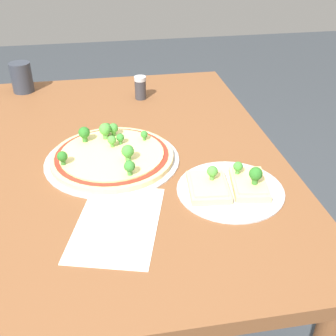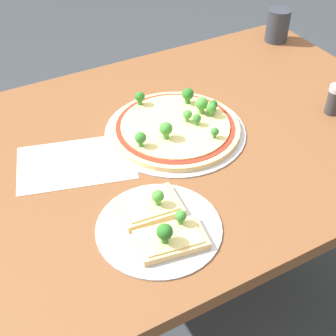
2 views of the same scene
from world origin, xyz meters
name	(u,v)px [view 2 (image 2 of 2)]	position (x,y,z in m)	size (l,w,h in m)	color
ground_plane	(188,301)	(0.00, 0.00, 0.00)	(8.00, 8.00, 0.00)	#33383D
dining_table	(195,162)	(0.00, 0.00, 0.67)	(1.22, 0.88, 0.77)	brown
pizza_tray_whole	(176,127)	(-0.04, 0.03, 0.78)	(0.36, 0.36, 0.07)	#B7B7BC
pizza_tray_slice	(160,223)	(-0.24, -0.25, 0.78)	(0.26, 0.26, 0.07)	#B7B7BC
drinking_cup	(278,25)	(0.51, 0.32, 0.82)	(0.08, 0.08, 0.11)	#2D333D
condiment_shaker	(335,99)	(0.37, -0.10, 0.81)	(0.04, 0.04, 0.08)	#333338
paper_menu	(76,163)	(-0.32, 0.03, 0.77)	(0.27, 0.18, 0.00)	white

